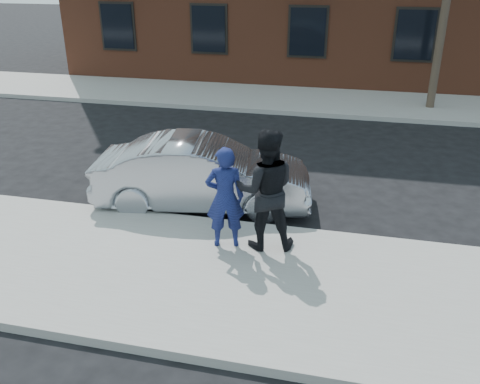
# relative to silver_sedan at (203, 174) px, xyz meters

# --- Properties ---
(ground) EXTENTS (100.00, 100.00, 0.00)m
(ground) POSITION_rel_silver_sedan_xyz_m (0.76, -2.36, -0.71)
(ground) COLOR black
(ground) RESTS_ON ground
(near_sidewalk) EXTENTS (50.00, 3.50, 0.15)m
(near_sidewalk) POSITION_rel_silver_sedan_xyz_m (0.76, -2.61, -0.63)
(near_sidewalk) COLOR gray
(near_sidewalk) RESTS_ON ground
(near_curb) EXTENTS (50.00, 0.10, 0.15)m
(near_curb) POSITION_rel_silver_sedan_xyz_m (0.76, -0.81, -0.63)
(near_curb) COLOR #999691
(near_curb) RESTS_ON ground
(far_sidewalk) EXTENTS (50.00, 3.50, 0.15)m
(far_sidewalk) POSITION_rel_silver_sedan_xyz_m (0.76, 8.89, -0.63)
(far_sidewalk) COLOR gray
(far_sidewalk) RESTS_ON ground
(far_curb) EXTENTS (50.00, 0.10, 0.15)m
(far_curb) POSITION_rel_silver_sedan_xyz_m (0.76, 7.09, -0.63)
(far_curb) COLOR #999691
(far_curb) RESTS_ON ground
(silver_sedan) EXTENTS (4.47, 2.14, 1.41)m
(silver_sedan) POSITION_rel_silver_sedan_xyz_m (0.00, 0.00, 0.00)
(silver_sedan) COLOR #999BA3
(silver_sedan) RESTS_ON ground
(man_hoodie) EXTENTS (0.74, 0.59, 1.77)m
(man_hoodie) POSITION_rel_silver_sedan_xyz_m (0.89, -1.65, 0.33)
(man_hoodie) COLOR navy
(man_hoodie) RESTS_ON near_sidewalk
(man_peacoat) EXTENTS (1.16, 1.00, 2.07)m
(man_peacoat) POSITION_rel_silver_sedan_xyz_m (1.55, -1.53, 0.48)
(man_peacoat) COLOR black
(man_peacoat) RESTS_ON near_sidewalk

